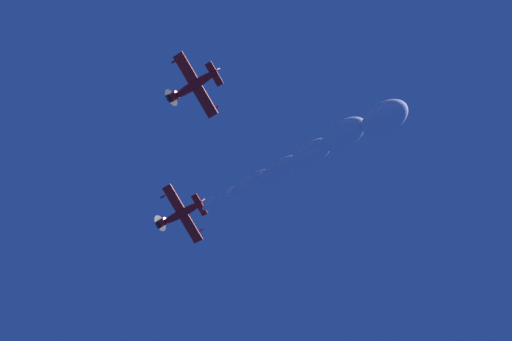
% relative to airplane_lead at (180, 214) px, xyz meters
% --- Properties ---
extents(airplane_lead, '(6.75, 6.44, 3.47)m').
position_rel_airplane_lead_xyz_m(airplane_lead, '(0.00, 0.00, 0.00)').
color(airplane_lead, red).
extents(airplane_left_wingman, '(6.76, 6.42, 3.45)m').
position_rel_airplane_lead_xyz_m(airplane_left_wingman, '(-1.71, -16.48, 0.61)').
color(airplane_left_wingman, red).
extents(smoke_trail_lead, '(20.52, 21.17, 6.13)m').
position_rel_airplane_lead_xyz_m(smoke_trail_lead, '(14.66, -14.81, -2.97)').
color(smoke_trail_lead, white).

